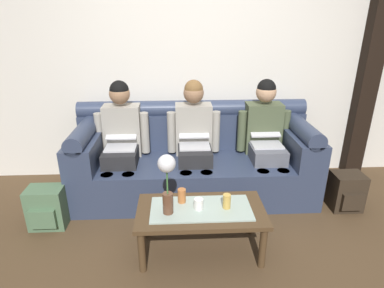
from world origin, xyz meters
The scene contains 14 objects.
ground_plane centered at (0.00, 0.00, 0.00)m, with size 14.00×14.00×0.00m, color #4C3823.
back_wall_patterned centered at (0.00, 1.70, 1.45)m, with size 6.00×0.12×2.90m, color silver.
timber_pillar centered at (1.99, 1.58, 1.45)m, with size 0.20×0.20×2.90m, color black.
couch centered at (0.00, 1.17, 0.37)m, with size 2.48×0.88×0.96m.
person_left centered at (-0.75, 1.17, 0.66)m, with size 0.56×0.67×1.22m.
person_middle centered at (0.00, 1.17, 0.66)m, with size 0.56×0.67×1.22m.
person_right centered at (0.75, 1.17, 0.66)m, with size 0.56×0.67×1.22m.
coffee_table centered at (0.00, 0.19, 0.35)m, with size 1.02×0.53×0.41m.
flower_vase centered at (-0.26, 0.13, 0.72)m, with size 0.13×0.13×0.49m.
cup_near_left centered at (0.20, 0.18, 0.47)m, with size 0.06×0.06×0.12m, color gold.
cup_near_right centered at (-0.15, 0.28, 0.47)m, with size 0.07×0.07×0.12m, color #B26633.
cup_far_center centered at (-0.02, 0.18, 0.45)m, with size 0.07×0.07×0.09m, color white.
backpack_left centered at (-1.38, 0.59, 0.19)m, with size 0.33×0.27×0.39m.
backpack_right centered at (1.50, 0.74, 0.19)m, with size 0.30×0.29×0.38m.
Camera 1 is at (-0.18, -1.98, 1.83)m, focal length 30.14 mm.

